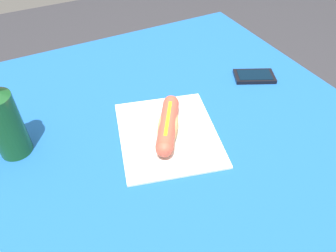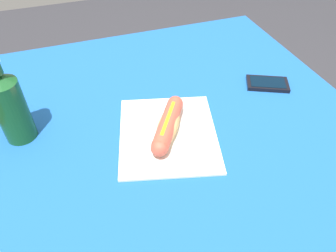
# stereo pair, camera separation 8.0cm
# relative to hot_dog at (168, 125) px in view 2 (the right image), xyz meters

# --- Properties ---
(dining_table) EXTENTS (1.19, 1.01, 0.77)m
(dining_table) POSITION_rel_hot_dog_xyz_m (-0.03, -0.04, -0.16)
(dining_table) COLOR brown
(dining_table) RESTS_ON ground
(paper_wrapper) EXTENTS (0.34, 0.31, 0.01)m
(paper_wrapper) POSITION_rel_hot_dog_xyz_m (0.00, 0.00, -0.03)
(paper_wrapper) COLOR silver
(paper_wrapper) RESTS_ON dining_table
(hot_dog) EXTENTS (0.18, 0.13, 0.05)m
(hot_dog) POSITION_rel_hot_dog_xyz_m (0.00, 0.00, 0.00)
(hot_dog) COLOR tan
(hot_dog) RESTS_ON paper_wrapper
(cell_phone) EXTENTS (0.12, 0.14, 0.01)m
(cell_phone) POSITION_rel_hot_dog_xyz_m (0.10, -0.36, -0.03)
(cell_phone) COLOR black
(cell_phone) RESTS_ON dining_table
(soda_bottle) EXTENTS (0.08, 0.08, 0.23)m
(soda_bottle) POSITION_rel_hot_dog_xyz_m (0.12, 0.35, 0.07)
(soda_bottle) COLOR #14471E
(soda_bottle) RESTS_ON dining_table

